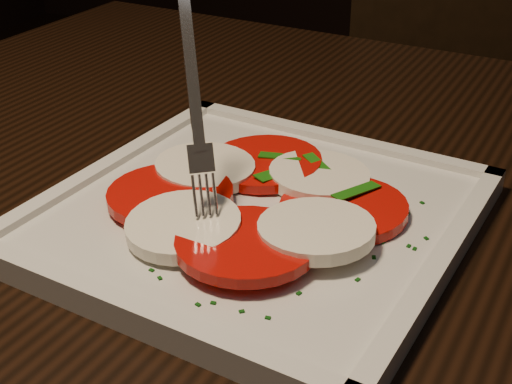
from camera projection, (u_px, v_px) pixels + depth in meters
table at (365, 280)px, 0.66m from camera, size 1.30×0.96×0.75m
chair at (464, 128)px, 1.25m from camera, size 0.50×0.50×0.93m
plate at (256, 217)px, 0.56m from camera, size 0.35×0.35×0.01m
caprese_salad at (256, 199)px, 0.55m from camera, size 0.25×0.24×0.02m
fork at (192, 93)px, 0.51m from camera, size 0.07×0.08×0.15m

